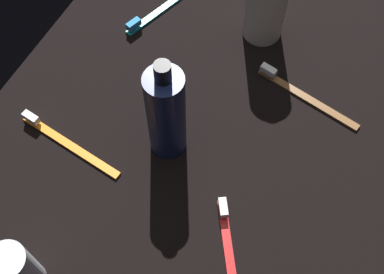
% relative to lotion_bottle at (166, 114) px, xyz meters
% --- Properties ---
extents(ground_plane, '(0.84, 0.64, 0.01)m').
position_rel_lotion_bottle_xyz_m(ground_plane, '(0.01, -0.03, -0.09)').
color(ground_plane, black).
extents(lotion_bottle, '(0.05, 0.05, 0.19)m').
position_rel_lotion_bottle_xyz_m(lotion_bottle, '(0.00, 0.00, 0.00)').
color(lotion_bottle, '#151E48').
rests_on(lotion_bottle, ground_plane).
extents(deodorant_stick, '(0.05, 0.05, 0.10)m').
position_rel_lotion_bottle_xyz_m(deodorant_stick, '(-0.26, 0.07, -0.04)').
color(deodorant_stick, silver).
rests_on(deodorant_stick, ground_plane).
extents(toothbrush_brown, '(0.05, 0.18, 0.02)m').
position_rel_lotion_bottle_xyz_m(toothbrush_brown, '(0.17, -0.15, -0.08)').
color(toothbrush_brown, brown).
rests_on(toothbrush_brown, ground_plane).
extents(toothbrush_orange, '(0.04, 0.18, 0.02)m').
position_rel_lotion_bottle_xyz_m(toothbrush_orange, '(-0.07, 0.14, -0.08)').
color(toothbrush_orange, orange).
rests_on(toothbrush_orange, ground_plane).
extents(toothbrush_red, '(0.16, 0.11, 0.02)m').
position_rel_lotion_bottle_xyz_m(toothbrush_red, '(-0.12, -0.15, -0.08)').
color(toothbrush_red, red).
rests_on(toothbrush_red, ground_plane).
extents(toothbrush_teal, '(0.17, 0.07, 0.02)m').
position_rel_lotion_bottle_xyz_m(toothbrush_teal, '(0.23, 0.13, -0.08)').
color(toothbrush_teal, teal).
rests_on(toothbrush_teal, ground_plane).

